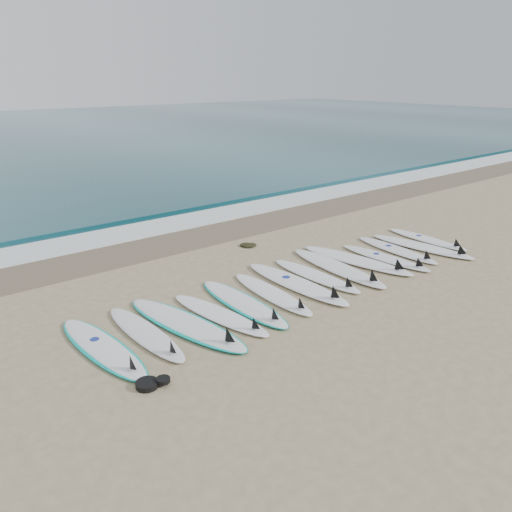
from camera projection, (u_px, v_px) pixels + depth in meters
ground at (307, 282)px, 10.43m from camera, size 120.00×120.00×0.00m
wet_sand_band at (201, 235)px, 13.44m from camera, size 120.00×1.80×0.01m
foam_band at (175, 223)px, 14.46m from camera, size 120.00×1.40×0.04m
wave_crest at (151, 212)px, 15.55m from camera, size 120.00×1.00×0.10m
surfboard_0 at (103, 348)px, 7.83m from camera, size 0.82×2.59×0.32m
surfboard_1 at (147, 334)px, 8.24m from camera, size 0.56×2.42×0.31m
surfboard_2 at (187, 324)px, 8.56m from camera, size 1.19×2.98×0.37m
surfboard_3 at (222, 315)px, 8.88m from camera, size 0.85×2.44×0.31m
surfboard_4 at (244, 303)px, 9.36m from camera, size 0.69×2.61×0.33m
surfboard_5 at (273, 294)px, 9.74m from camera, size 0.66×2.46×0.31m
surfboard_6 at (298, 284)px, 10.19m from camera, size 0.66×2.87×0.37m
surfboard_7 at (318, 276)px, 10.61m from camera, size 0.57×2.47×0.31m
surfboard_8 at (339, 268)px, 11.02m from camera, size 0.81×2.92×0.37m
surfboard_9 at (359, 260)px, 11.47m from camera, size 1.07×2.95×0.37m
surfboard_10 at (387, 258)px, 11.65m from camera, size 0.63×2.43×0.31m
surfboard_11 at (398, 250)px, 12.17m from camera, size 0.69×2.47×0.31m
surfboard_12 at (424, 247)px, 12.39m from camera, size 0.92×2.76×0.35m
surfboard_13 at (428, 239)px, 12.97m from camera, size 0.55×2.36×0.30m
seaweed_near at (250, 245)px, 12.57m from camera, size 0.38×0.29×0.07m
seaweed_far at (245, 245)px, 12.63m from camera, size 0.33×0.26×0.06m
leash_coil at (151, 383)px, 6.93m from camera, size 0.46×0.36×0.11m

